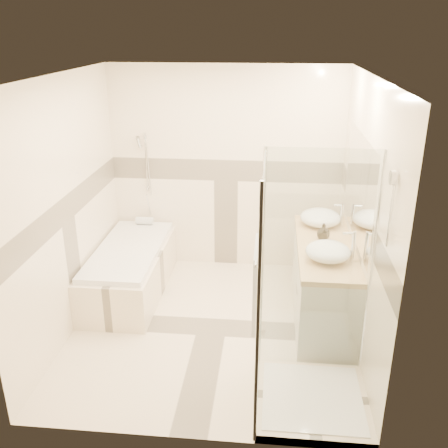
# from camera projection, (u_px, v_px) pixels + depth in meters

# --- Properties ---
(room) EXTENTS (2.82, 3.02, 2.52)m
(room) POSITION_uv_depth(u_px,v_px,m) (217.00, 213.00, 4.68)
(room) COLOR beige
(room) RESTS_ON ground
(bathtub) EXTENTS (0.75, 1.70, 0.56)m
(bathtub) POSITION_uv_depth(u_px,v_px,m) (130.00, 268.00, 5.72)
(bathtub) COLOR beige
(bathtub) RESTS_ON ground
(vanity) EXTENTS (0.58, 1.62, 0.85)m
(vanity) POSITION_uv_depth(u_px,v_px,m) (323.00, 282.00, 5.16)
(vanity) COLOR white
(vanity) RESTS_ON ground
(shower_enclosure) EXTENTS (0.96, 0.93, 2.04)m
(shower_enclosure) POSITION_uv_depth(u_px,v_px,m) (300.00, 347.00, 3.98)
(shower_enclosure) COLOR beige
(shower_enclosure) RESTS_ON ground
(vessel_sink_near) EXTENTS (0.44, 0.44, 0.18)m
(vessel_sink_near) POSITION_uv_depth(u_px,v_px,m) (320.00, 218.00, 5.45)
(vessel_sink_near) COLOR white
(vessel_sink_near) RESTS_ON vanity
(vessel_sink_far) EXTENTS (0.42, 0.42, 0.17)m
(vessel_sink_far) POSITION_uv_depth(u_px,v_px,m) (328.00, 252.00, 4.64)
(vessel_sink_far) COLOR white
(vessel_sink_far) RESTS_ON vanity
(faucet_near) EXTENTS (0.10, 0.03, 0.25)m
(faucet_near) POSITION_uv_depth(u_px,v_px,m) (341.00, 213.00, 5.41)
(faucet_near) COLOR silver
(faucet_near) RESTS_ON vanity
(faucet_far) EXTENTS (0.12, 0.03, 0.29)m
(faucet_far) POSITION_uv_depth(u_px,v_px,m) (352.00, 244.00, 4.59)
(faucet_far) COLOR silver
(faucet_far) RESTS_ON vanity
(amenity_bottle_a) EXTENTS (0.09, 0.09, 0.16)m
(amenity_bottle_a) POSITION_uv_depth(u_px,v_px,m) (324.00, 235.00, 5.02)
(amenity_bottle_a) COLOR black
(amenity_bottle_a) RESTS_ON vanity
(amenity_bottle_b) EXTENTS (0.14, 0.14, 0.17)m
(amenity_bottle_b) POSITION_uv_depth(u_px,v_px,m) (324.00, 232.00, 5.09)
(amenity_bottle_b) COLOR black
(amenity_bottle_b) RESTS_ON vanity
(folded_towels) EXTENTS (0.16, 0.26, 0.08)m
(folded_towels) POSITION_uv_depth(u_px,v_px,m) (319.00, 215.00, 5.65)
(folded_towels) COLOR silver
(folded_towels) RESTS_ON vanity
(rolled_towel) EXTENTS (0.21, 0.10, 0.10)m
(rolled_towel) POSITION_uv_depth(u_px,v_px,m) (145.00, 221.00, 6.27)
(rolled_towel) COLOR silver
(rolled_towel) RESTS_ON bathtub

